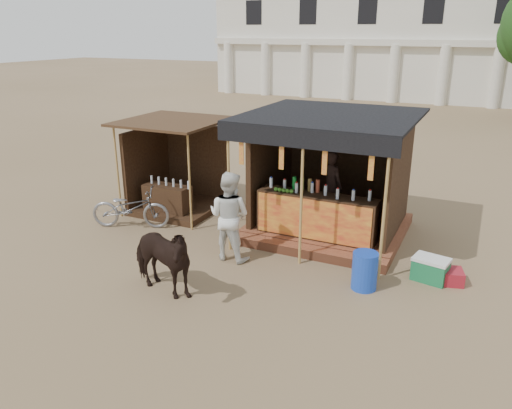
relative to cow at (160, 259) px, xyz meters
name	(u,v)px	position (x,y,z in m)	size (l,w,h in m)	color
ground	(219,286)	(0.81, 0.65, -0.67)	(120.00, 120.00, 0.00)	#846B4C
main_stall	(329,191)	(1.81, 4.01, 0.35)	(3.60, 3.61, 2.78)	brown
secondary_stall	(173,177)	(-2.36, 3.89, 0.18)	(2.40, 2.40, 2.38)	#3C2715
cow	(160,259)	(0.00, 0.00, 0.00)	(0.73, 1.60, 1.35)	black
motorbike	(131,208)	(-2.53, 2.32, -0.19)	(0.65, 1.85, 0.97)	gray
bystander	(229,216)	(0.41, 1.83, 0.25)	(0.90, 0.70, 1.85)	white
blue_barrel	(365,271)	(3.24, 1.74, -0.32)	(0.46, 0.46, 0.71)	#1941BB
red_crate	(453,276)	(4.69, 2.65, -0.54)	(0.36, 0.43, 0.27)	maroon
cooler	(430,269)	(4.29, 2.58, -0.44)	(0.71, 0.56, 0.46)	#19703F
background_building	(407,37)	(-1.19, 30.59, 3.31)	(26.00, 7.45, 8.18)	silver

